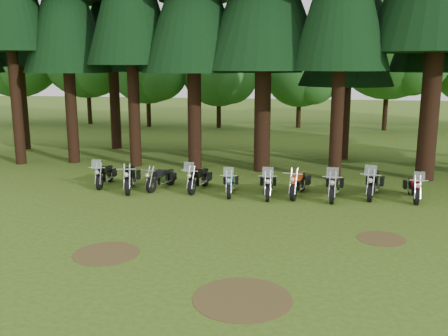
{
  "coord_description": "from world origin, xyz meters",
  "views": [
    {
      "loc": [
        2.35,
        -14.01,
        5.04
      ],
      "look_at": [
        -0.99,
        5.0,
        1.0
      ],
      "focal_mm": 40.0,
      "sensor_mm": 36.0,
      "label": 1
    }
  ],
  "objects": [
    {
      "name": "ground",
      "position": [
        0.0,
        0.0,
        0.0
      ],
      "size": [
        120.0,
        120.0,
        0.0
      ],
      "primitive_type": "plane",
      "color": "#395A17",
      "rests_on": "ground"
    },
    {
      "name": "decid_0",
      "position": [
        -22.1,
        25.26,
        5.9
      ],
      "size": [
        8.0,
        7.78,
        10.0
      ],
      "color": "black",
      "rests_on": "ground"
    },
    {
      "name": "decid_1",
      "position": [
        -15.99,
        25.76,
        5.83
      ],
      "size": [
        7.91,
        7.69,
        9.88
      ],
      "color": "black",
      "rests_on": "ground"
    },
    {
      "name": "decid_2",
      "position": [
        -10.43,
        24.78,
        4.95
      ],
      "size": [
        6.72,
        6.53,
        8.4
      ],
      "color": "black",
      "rests_on": "ground"
    },
    {
      "name": "decid_3",
      "position": [
        -4.71,
        25.13,
        4.51
      ],
      "size": [
        6.12,
        5.95,
        7.65
      ],
      "color": "black",
      "rests_on": "ground"
    },
    {
      "name": "decid_4",
      "position": [
        1.58,
        26.32,
        4.37
      ],
      "size": [
        5.93,
        5.76,
        7.41
      ],
      "color": "black",
      "rests_on": "ground"
    },
    {
      "name": "decid_5",
      "position": [
        8.29,
        25.71,
        6.23
      ],
      "size": [
        8.45,
        8.21,
        10.56
      ],
      "color": "black",
      "rests_on": "ground"
    },
    {
      "name": "dirt_patch_0",
      "position": [
        -3.0,
        -2.0,
        0.01
      ],
      "size": [
        1.8,
        1.8,
        0.01
      ],
      "primitive_type": "cylinder",
      "color": "#4C3D1E",
      "rests_on": "ground"
    },
    {
      "name": "dirt_patch_1",
      "position": [
        4.5,
        0.5,
        0.01
      ],
      "size": [
        1.4,
        1.4,
        0.01
      ],
      "primitive_type": "cylinder",
      "color": "#4C3D1E",
      "rests_on": "ground"
    },
    {
      "name": "dirt_patch_2",
      "position": [
        1.0,
        -4.0,
        0.01
      ],
      "size": [
        2.2,
        2.2,
        0.01
      ],
      "primitive_type": "cylinder",
      "color": "#4C3D1E",
      "rests_on": "ground"
    },
    {
      "name": "motorcycle_0",
      "position": [
        -6.13,
        5.25,
        0.44
      ],
      "size": [
        0.48,
        2.08,
        1.31
      ],
      "rotation": [
        0.0,
        0.0,
        0.1
      ],
      "color": "black",
      "rests_on": "ground"
    },
    {
      "name": "motorcycle_1",
      "position": [
        -4.81,
        4.72,
        0.48
      ],
      "size": [
        0.67,
        2.27,
        0.93
      ],
      "rotation": [
        0.0,
        0.0,
        0.23
      ],
      "color": "black",
      "rests_on": "ground"
    },
    {
      "name": "motorcycle_2",
      "position": [
        -3.64,
        5.15,
        0.41
      ],
      "size": [
        0.7,
        1.92,
        0.8
      ],
      "rotation": [
        0.0,
        0.0,
        -0.3
      ],
      "color": "black",
      "rests_on": "ground"
    },
    {
      "name": "motorcycle_3",
      "position": [
        -2.07,
        5.17,
        0.45
      ],
      "size": [
        0.57,
        2.17,
        1.36
      ],
      "rotation": [
        0.0,
        0.0,
        -0.14
      ],
      "color": "black",
      "rests_on": "ground"
    },
    {
      "name": "motorcycle_4",
      "position": [
        -0.71,
        4.78,
        0.43
      ],
      "size": [
        0.48,
        2.05,
        1.28
      ],
      "rotation": [
        0.0,
        0.0,
        0.1
      ],
      "color": "black",
      "rests_on": "ground"
    },
    {
      "name": "motorcycle_5",
      "position": [
        0.79,
        4.72,
        0.46
      ],
      "size": [
        0.47,
        2.19,
        1.37
      ],
      "rotation": [
        0.0,
        0.0,
        0.07
      ],
      "color": "black",
      "rests_on": "ground"
    },
    {
      "name": "motorcycle_6",
      "position": [
        1.93,
        5.05,
        0.47
      ],
      "size": [
        0.56,
        2.27,
        0.93
      ],
      "rotation": [
        0.0,
        0.0,
        -0.19
      ],
      "color": "black",
      "rests_on": "ground"
    },
    {
      "name": "motorcycle_7",
      "position": [
        3.28,
        4.83,
        0.48
      ],
      "size": [
        0.55,
        2.28,
        1.43
      ],
      "rotation": [
        0.0,
        0.0,
        -0.11
      ],
      "color": "black",
      "rests_on": "ground"
    },
    {
      "name": "motorcycle_8",
      "position": [
        4.78,
        5.37,
        0.48
      ],
      "size": [
        0.8,
        2.3,
        1.45
      ],
      "rotation": [
        0.0,
        0.0,
        -0.23
      ],
      "color": "black",
      "rests_on": "ground"
    },
    {
      "name": "motorcycle_9",
      "position": [
        6.24,
        5.17,
        0.43
      ],
      "size": [
        0.39,
        2.05,
        1.29
      ],
      "rotation": [
        0.0,
        0.0,
        -0.04
      ],
      "color": "black",
      "rests_on": "ground"
    }
  ]
}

